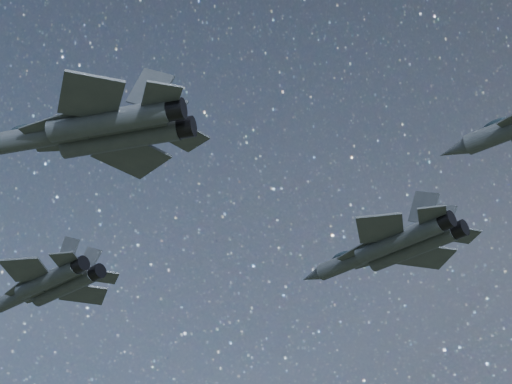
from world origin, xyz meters
The scene contains 3 objects.
jet_lead centered at (-23.75, -1.77, 149.89)m, with size 16.10×11.31×4.06m.
jet_left centered at (1.73, 15.13, 153.23)m, with size 18.17×12.65×4.57m.
jet_right centered at (-4.52, -15.50, 150.26)m, with size 17.29×11.52×4.39m.
Camera 1 is at (30.51, -46.52, 116.30)m, focal length 60.00 mm.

